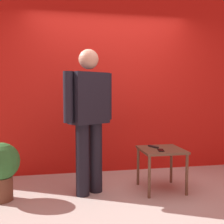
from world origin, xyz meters
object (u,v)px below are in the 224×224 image
Objects in this scene: cell_phone at (161,150)px; side_table at (161,155)px; standing_person at (89,114)px; tv_remote at (153,147)px; potted_plant at (1,166)px.

side_table is at bearing 77.30° from cell_phone.
standing_person reaches higher than side_table.
potted_plant is (-1.90, -0.09, -0.15)m from tv_remote.
standing_person is at bearing 161.99° from tv_remote.
standing_person is at bearing -177.89° from cell_phone.
cell_phone is 0.21m from tv_remote.
side_table is 0.79× the size of potted_plant.
standing_person is 2.61× the size of potted_plant.
standing_person is 1.20m from potted_plant.
potted_plant is at bearing 161.08° from tv_remote.
tv_remote is 0.25× the size of potted_plant.
standing_person is 0.97m from tv_remote.
tv_remote is (-0.03, 0.21, 0.01)m from cell_phone.
side_table is at bearing -75.13° from tv_remote.
standing_person reaches higher than cell_phone.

